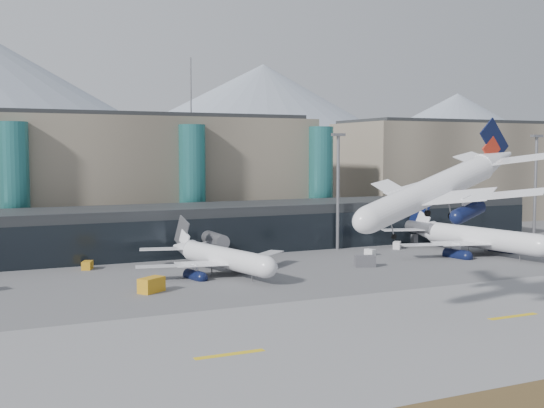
{
  "coord_description": "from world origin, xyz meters",
  "views": [
    {
      "loc": [
        -45.79,
        -81.83,
        21.86
      ],
      "look_at": [
        6.64,
        32.0,
        11.98
      ],
      "focal_mm": 45.0,
      "sensor_mm": 36.0,
      "label": 1
    }
  ],
  "objects_px": {
    "jet_parked_right": "(466,230)",
    "veh_c": "(365,261)",
    "jet_parked_mid": "(215,250)",
    "veh_g": "(370,252)",
    "veh_e": "(529,242)",
    "hero_jet": "(444,180)",
    "veh_h": "(151,285)",
    "veh_b": "(87,265)",
    "veh_d": "(397,245)",
    "lightmast_right": "(535,181)",
    "lightmast_mid": "(338,184)"
  },
  "relations": [
    {
      "from": "hero_jet",
      "to": "jet_parked_mid",
      "type": "distance_m",
      "value": 46.81
    },
    {
      "from": "jet_parked_right",
      "to": "veh_c",
      "type": "distance_m",
      "value": 30.27
    },
    {
      "from": "veh_c",
      "to": "hero_jet",
      "type": "bearing_deg",
      "value": -85.7
    },
    {
      "from": "veh_e",
      "to": "veh_c",
      "type": "bearing_deg",
      "value": -152.05
    },
    {
      "from": "veh_b",
      "to": "veh_e",
      "type": "height_order",
      "value": "veh_e"
    },
    {
      "from": "veh_g",
      "to": "jet_parked_mid",
      "type": "bearing_deg",
      "value": -99.2
    },
    {
      "from": "hero_jet",
      "to": "jet_parked_mid",
      "type": "height_order",
      "value": "hero_jet"
    },
    {
      "from": "veh_b",
      "to": "veh_d",
      "type": "height_order",
      "value": "veh_d"
    },
    {
      "from": "veh_e",
      "to": "veh_g",
      "type": "bearing_deg",
      "value": -165.84
    },
    {
      "from": "lightmast_mid",
      "to": "veh_h",
      "type": "relative_size",
      "value": 6.12
    },
    {
      "from": "jet_parked_mid",
      "to": "veh_d",
      "type": "height_order",
      "value": "jet_parked_mid"
    },
    {
      "from": "jet_parked_mid",
      "to": "jet_parked_right",
      "type": "distance_m",
      "value": 57.14
    },
    {
      "from": "veh_b",
      "to": "lightmast_mid",
      "type": "bearing_deg",
      "value": -63.29
    },
    {
      "from": "jet_parked_mid",
      "to": "veh_c",
      "type": "xyz_separation_m",
      "value": [
        27.73,
        -6.18,
        -2.95
      ]
    },
    {
      "from": "hero_jet",
      "to": "veh_e",
      "type": "distance_m",
      "value": 76.51
    },
    {
      "from": "veh_d",
      "to": "lightmast_right",
      "type": "bearing_deg",
      "value": -52.71
    },
    {
      "from": "veh_c",
      "to": "veh_d",
      "type": "relative_size",
      "value": 1.37
    },
    {
      "from": "lightmast_right",
      "to": "veh_b",
      "type": "height_order",
      "value": "lightmast_right"
    },
    {
      "from": "veh_e",
      "to": "jet_parked_right",
      "type": "bearing_deg",
      "value": -154.21
    },
    {
      "from": "lightmast_mid",
      "to": "veh_b",
      "type": "height_order",
      "value": "lightmast_mid"
    },
    {
      "from": "hero_jet",
      "to": "jet_parked_right",
      "type": "bearing_deg",
      "value": 38.2
    },
    {
      "from": "veh_h",
      "to": "jet_parked_mid",
      "type": "bearing_deg",
      "value": 4.79
    },
    {
      "from": "jet_parked_right",
      "to": "veh_b",
      "type": "xyz_separation_m",
      "value": [
        -77.44,
        12.76,
        -4.01
      ]
    },
    {
      "from": "lightmast_mid",
      "to": "lightmast_right",
      "type": "relative_size",
      "value": 1.0
    },
    {
      "from": "lightmast_mid",
      "to": "veh_g",
      "type": "height_order",
      "value": "lightmast_mid"
    },
    {
      "from": "veh_h",
      "to": "hero_jet",
      "type": "bearing_deg",
      "value": -75.99
    },
    {
      "from": "lightmast_mid",
      "to": "lightmast_right",
      "type": "height_order",
      "value": "same"
    },
    {
      "from": "veh_e",
      "to": "lightmast_right",
      "type": "bearing_deg",
      "value": 54.33
    },
    {
      "from": "jet_parked_right",
      "to": "veh_h",
      "type": "bearing_deg",
      "value": 89.91
    },
    {
      "from": "veh_e",
      "to": "veh_h",
      "type": "xyz_separation_m",
      "value": [
        -92.92,
        -15.06,
        0.35
      ]
    },
    {
      "from": "veh_b",
      "to": "veh_e",
      "type": "xyz_separation_m",
      "value": [
        98.42,
        -9.77,
        0.04
      ]
    },
    {
      "from": "lightmast_mid",
      "to": "veh_g",
      "type": "distance_m",
      "value": 17.25
    },
    {
      "from": "jet_parked_mid",
      "to": "hero_jet",
      "type": "bearing_deg",
      "value": -169.94
    },
    {
      "from": "veh_c",
      "to": "veh_h",
      "type": "distance_m",
      "value": 42.94
    },
    {
      "from": "lightmast_right",
      "to": "hero_jet",
      "type": "relative_size",
      "value": 0.82
    },
    {
      "from": "veh_h",
      "to": "veh_b",
      "type": "bearing_deg",
      "value": 68.0
    },
    {
      "from": "jet_parked_right",
      "to": "jet_parked_mid",
      "type": "bearing_deg",
      "value": 80.35
    },
    {
      "from": "jet_parked_mid",
      "to": "veh_g",
      "type": "bearing_deg",
      "value": -94.86
    },
    {
      "from": "lightmast_mid",
      "to": "veh_c",
      "type": "distance_m",
      "value": 26.51
    },
    {
      "from": "hero_jet",
      "to": "veh_d",
      "type": "bearing_deg",
      "value": 52.71
    },
    {
      "from": "lightmast_mid",
      "to": "jet_parked_mid",
      "type": "relative_size",
      "value": 0.78
    },
    {
      "from": "hero_jet",
      "to": "jet_parked_right",
      "type": "height_order",
      "value": "hero_jet"
    },
    {
      "from": "veh_g",
      "to": "lightmast_right",
      "type": "bearing_deg",
      "value": 74.8
    },
    {
      "from": "lightmast_right",
      "to": "veh_g",
      "type": "distance_m",
      "value": 50.07
    },
    {
      "from": "lightmast_right",
      "to": "jet_parked_mid",
      "type": "distance_m",
      "value": 85.49
    },
    {
      "from": "lightmast_mid",
      "to": "veh_d",
      "type": "height_order",
      "value": "lightmast_mid"
    },
    {
      "from": "veh_b",
      "to": "veh_g",
      "type": "relative_size",
      "value": 1.22
    },
    {
      "from": "veh_e",
      "to": "veh_h",
      "type": "height_order",
      "value": "veh_h"
    },
    {
      "from": "veh_b",
      "to": "veh_e",
      "type": "relative_size",
      "value": 0.93
    },
    {
      "from": "veh_b",
      "to": "veh_d",
      "type": "distance_m",
      "value": 67.24
    }
  ]
}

